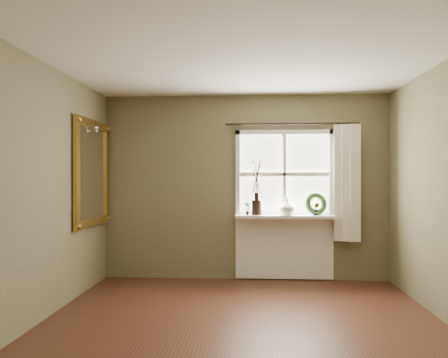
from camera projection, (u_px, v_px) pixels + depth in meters
name	position (u px, v px, depth m)	size (l,w,h in m)	color
floor	(241.00, 337.00, 3.92)	(4.50, 4.50, 0.00)	#422214
ceiling	(241.00, 48.00, 3.91)	(4.50, 4.50, 0.00)	silver
wall_back	(245.00, 187.00, 6.21)	(4.00, 0.10, 2.60)	#676344
wall_left	(20.00, 192.00, 4.04)	(0.10, 4.50, 2.60)	#676344
wall_front	(228.00, 215.00, 1.62)	(4.00, 0.10, 2.60)	#676344
window_frame	(284.00, 174.00, 6.10)	(1.36, 0.06, 1.24)	white
window_sill	(285.00, 217.00, 5.99)	(1.36, 0.26, 0.04)	white
window_apron	(284.00, 247.00, 6.11)	(1.36, 0.04, 0.88)	white
dark_jug	(257.00, 207.00, 6.02)	(0.14, 0.14, 0.21)	black
cream_vase	(287.00, 207.00, 5.99)	(0.22, 0.22, 0.23)	beige
wreath	(316.00, 206.00, 6.01)	(0.32, 0.32, 0.08)	#2B471F
potted_plant_left	(247.00, 208.00, 6.03)	(0.09, 0.06, 0.18)	#2B471F
potted_plant_right	(316.00, 209.00, 5.97)	(0.10, 0.08, 0.17)	#2B471F
curtain	(347.00, 183.00, 5.95)	(0.36, 0.12, 1.59)	silver
curtain_rod	(292.00, 124.00, 6.03)	(0.03, 0.03, 1.84)	black
gilt_mirror	(93.00, 173.00, 5.65)	(0.10, 1.15, 1.37)	white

